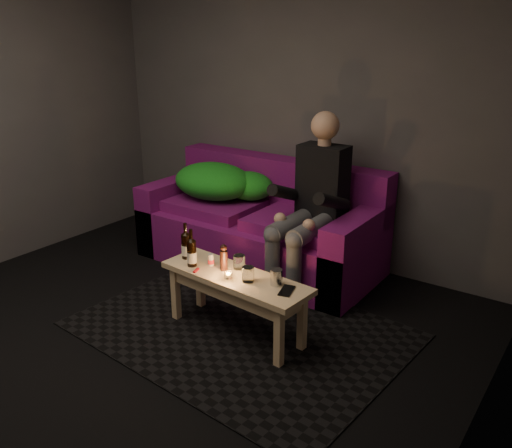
{
  "coord_description": "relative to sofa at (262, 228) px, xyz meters",
  "views": [
    {
      "loc": [
        2.41,
        -1.85,
        1.96
      ],
      "look_at": [
        0.14,
        1.4,
        0.53
      ],
      "focal_mm": 38.0,
      "sensor_mm": 36.0,
      "label": 1
    }
  ],
  "objects": [
    {
      "name": "pepper_mill",
      "position": [
        0.43,
        -1.08,
        0.19
      ],
      "size": [
        0.06,
        0.06,
        0.14
      ],
      "primitive_type": "cylinder",
      "rotation": [
        0.0,
        0.0,
        -0.14
      ],
      "color": "black",
      "rests_on": "coffee_table"
    },
    {
      "name": "smartphone",
      "position": [
        0.94,
        -1.1,
        0.12
      ],
      "size": [
        0.11,
        0.17,
        0.01
      ],
      "primitive_type": "cube",
      "rotation": [
        0.0,
        0.0,
        0.27
      ],
      "color": "black",
      "rests_on": "coffee_table"
    },
    {
      "name": "tealight",
      "position": [
        0.53,
        -1.16,
        0.14
      ],
      "size": [
        0.06,
        0.06,
        0.04
      ],
      "color": "white",
      "rests_on": "coffee_table"
    },
    {
      "name": "beer_bottle_b",
      "position": [
        0.21,
        -1.15,
        0.21
      ],
      "size": [
        0.07,
        0.07,
        0.26
      ],
      "color": "black",
      "rests_on": "coffee_table"
    },
    {
      "name": "coffee_table",
      "position": [
        0.54,
        -1.1,
        0.04
      ],
      "size": [
        1.1,
        0.43,
        0.44
      ],
      "rotation": [
        0.0,
        0.0,
        -0.08
      ],
      "color": "#EDC78B",
      "rests_on": "rug"
    },
    {
      "name": "salt_shaker",
      "position": [
        0.31,
        -1.07,
        0.16
      ],
      "size": [
        0.05,
        0.05,
        0.08
      ],
      "primitive_type": "cylinder",
      "rotation": [
        0.0,
        0.0,
        0.23
      ],
      "color": "silver",
      "rests_on": "coffee_table"
    },
    {
      "name": "green_blanket",
      "position": [
        -0.45,
        -0.01,
        0.35
      ],
      "size": [
        0.91,
        0.62,
        0.31
      ],
      "color": "#1B8D19",
      "rests_on": "sofa"
    },
    {
      "name": "floor",
      "position": [
        0.1,
        -1.82,
        -0.32
      ],
      "size": [
        4.5,
        4.5,
        0.0
      ],
      "primitive_type": "plane",
      "color": "black",
      "rests_on": "ground"
    },
    {
      "name": "sofa",
      "position": [
        0.0,
        0.0,
        0.0
      ],
      "size": [
        2.07,
        0.93,
        0.89
      ],
      "color": "#6E0E6F",
      "rests_on": "floor"
    },
    {
      "name": "beer_bottle_a",
      "position": [
        0.09,
        -1.07,
        0.21
      ],
      "size": [
        0.07,
        0.07,
        0.26
      ],
      "color": "black",
      "rests_on": "coffee_table"
    },
    {
      "name": "room",
      "position": [
        0.1,
        -1.35,
        1.32
      ],
      "size": [
        4.5,
        4.5,
        4.5
      ],
      "color": "silver",
      "rests_on": "ground"
    },
    {
      "name": "red_lighter",
      "position": [
        0.29,
        -1.2,
        0.12
      ],
      "size": [
        0.04,
        0.07,
        0.01
      ],
      "primitive_type": "cube",
      "rotation": [
        0.0,
        0.0,
        0.28
      ],
      "color": "red",
      "rests_on": "coffee_table"
    },
    {
      "name": "person",
      "position": [
        0.58,
        -0.17,
        0.39
      ],
      "size": [
        0.37,
        0.86,
        1.38
      ],
      "color": "black",
      "rests_on": "sofa"
    },
    {
      "name": "rug",
      "position": [
        0.54,
        -1.05,
        -0.32
      ],
      "size": [
        2.26,
        1.73,
        0.01
      ],
      "primitive_type": "cube",
      "rotation": [
        0.0,
        0.0,
        -0.08
      ],
      "color": "black",
      "rests_on": "floor"
    },
    {
      "name": "tumbler_back",
      "position": [
        0.5,
        -1.0,
        0.16
      ],
      "size": [
        0.1,
        0.1,
        0.1
      ],
      "primitive_type": "cylinder",
      "rotation": [
        0.0,
        0.0,
        -0.36
      ],
      "color": "white",
      "rests_on": "coffee_table"
    },
    {
      "name": "tumbler_front",
      "position": [
        0.66,
        -1.12,
        0.17
      ],
      "size": [
        0.1,
        0.1,
        0.1
      ],
      "primitive_type": "cylinder",
      "rotation": [
        0.0,
        0.0,
        0.27
      ],
      "color": "white",
      "rests_on": "coffee_table"
    },
    {
      "name": "steel_cup",
      "position": [
        0.84,
        -1.06,
        0.17
      ],
      "size": [
        0.09,
        0.09,
        0.11
      ],
      "primitive_type": "cylinder",
      "rotation": [
        0.0,
        0.0,
        0.26
      ],
      "color": "#AFB1B6",
      "rests_on": "coffee_table"
    }
  ]
}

